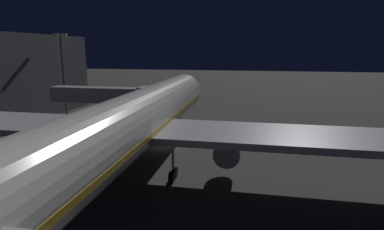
% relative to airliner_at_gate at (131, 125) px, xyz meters
% --- Properties ---
extents(ground_plane, '(320.00, 320.00, 0.00)m').
position_rel_airliner_at_gate_xyz_m(ground_plane, '(-0.00, -11.51, -5.99)').
color(ground_plane, '#383533').
extents(airliner_at_gate, '(57.98, 58.34, 18.67)m').
position_rel_airliner_at_gate_xyz_m(airliner_at_gate, '(0.00, 0.00, 0.00)').
color(airliner_at_gate, silver).
rests_on(airliner_at_gate, ground_plane).
extents(jet_bridge, '(18.81, 3.40, 7.65)m').
position_rel_airliner_at_gate_xyz_m(jet_bridge, '(10.31, -18.19, 0.12)').
color(jet_bridge, '#9E9E99').
rests_on(jet_bridge, ground_plane).
extents(apron_floodlight_mast, '(2.90, 0.50, 16.63)m').
position_rel_airliner_at_gate_xyz_m(apron_floodlight_mast, '(25.50, -27.67, 3.74)').
color(apron_floodlight_mast, '#59595E').
rests_on(apron_floodlight_mast, ground_plane).
extents(traffic_cone_nose_port, '(0.36, 0.36, 0.55)m').
position_rel_airliner_at_gate_xyz_m(traffic_cone_nose_port, '(-2.20, -27.43, -5.71)').
color(traffic_cone_nose_port, orange).
rests_on(traffic_cone_nose_port, ground_plane).
extents(traffic_cone_nose_starboard, '(0.36, 0.36, 0.55)m').
position_rel_airliner_at_gate_xyz_m(traffic_cone_nose_starboard, '(2.20, -27.43, -5.71)').
color(traffic_cone_nose_starboard, orange).
rests_on(traffic_cone_nose_starboard, ground_plane).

